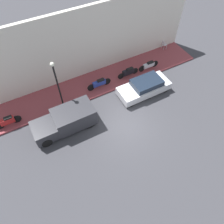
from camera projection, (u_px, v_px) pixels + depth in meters
The scene contains 11 objects.
ground_plane at pixel (126, 126), 16.48m from camera, with size 60.00×60.00×0.00m, color #38383D.
sidewalk at pixel (97, 83), 19.15m from camera, with size 2.94×19.44×0.14m.
building_facade at pixel (86, 44), 17.64m from camera, with size 0.30×19.44×6.13m.
parked_car at pixel (144, 87), 18.08m from camera, with size 1.81×4.39×1.29m.
delivery_van at pixel (65, 121), 15.74m from camera, with size 1.86×4.54×1.62m.
motorcycle_black at pixel (128, 72), 19.25m from camera, with size 0.30×2.04×0.82m.
scooter_silver at pixel (149, 65), 19.85m from camera, with size 0.30×2.06×0.74m.
motorcycle_red at pixel (8, 121), 15.99m from camera, with size 0.30×1.94×0.87m.
motorcycle_blue at pixel (99, 83), 18.40m from camera, with size 0.30×2.16×0.81m.
streetlamp at pixel (57, 81), 15.27m from camera, with size 0.30×0.30×4.44m.
cafe_chair at pixel (164, 44), 21.59m from camera, with size 0.40×0.40×0.88m.
Camera 1 is at (-7.57, 5.30, 13.73)m, focal length 35.00 mm.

